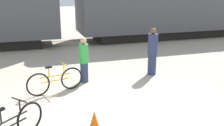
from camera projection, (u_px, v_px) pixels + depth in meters
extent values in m
plane|color=#B2A893|center=(122.00, 112.00, 7.00)|extent=(80.00, 80.00, 0.00)
cube|color=black|center=(175.00, 33.00, 17.53)|extent=(10.83, 2.22, 0.55)
cube|color=#4C4C51|center=(177.00, 0.00, 16.94)|extent=(12.89, 2.96, 3.66)
cube|color=#4C4238|center=(72.00, 45.00, 14.92)|extent=(39.05, 0.07, 0.01)
cube|color=#4C4238|center=(68.00, 41.00, 16.23)|extent=(39.05, 0.07, 0.01)
torus|color=black|center=(30.00, 117.00, 5.95)|extent=(0.58, 0.52, 0.73)
cylinder|color=black|center=(9.00, 120.00, 5.46)|extent=(0.73, 0.65, 0.04)
cylinder|color=black|center=(10.00, 126.00, 5.50)|extent=(0.66, 0.59, 0.04)
cylinder|color=black|center=(1.00, 117.00, 5.26)|extent=(0.04, 0.04, 0.30)
cube|color=black|center=(0.00, 110.00, 5.22)|extent=(0.20, 0.19, 0.05)
cylinder|color=black|center=(20.00, 107.00, 5.65)|extent=(0.04, 0.04, 0.34)
cylinder|color=black|center=(19.00, 100.00, 5.60)|extent=(0.33, 0.37, 0.03)
torus|color=black|center=(72.00, 78.00, 8.48)|extent=(0.72, 0.24, 0.73)
torus|color=black|center=(38.00, 85.00, 7.92)|extent=(0.72, 0.24, 0.73)
cylinder|color=gold|center=(55.00, 76.00, 8.14)|extent=(0.94, 0.28, 0.04)
cylinder|color=gold|center=(55.00, 80.00, 8.19)|extent=(0.86, 0.26, 0.04)
cylinder|color=gold|center=(49.00, 72.00, 8.00)|extent=(0.04, 0.04, 0.31)
cube|color=black|center=(48.00, 67.00, 7.96)|extent=(0.21, 0.13, 0.05)
cylinder|color=gold|center=(64.00, 69.00, 8.25)|extent=(0.04, 0.04, 0.34)
cylinder|color=gold|center=(64.00, 64.00, 8.20)|extent=(0.15, 0.45, 0.03)
cylinder|color=#283351|center=(84.00, 72.00, 9.13)|extent=(0.27, 0.27, 0.70)
cylinder|color=green|center=(84.00, 53.00, 8.94)|extent=(0.32, 0.32, 0.66)
sphere|color=tan|center=(83.00, 41.00, 8.82)|extent=(0.22, 0.22, 0.22)
cylinder|color=#283351|center=(152.00, 64.00, 9.91)|extent=(0.32, 0.32, 0.81)
cylinder|color=navy|center=(153.00, 44.00, 9.69)|extent=(0.37, 0.37, 0.75)
sphere|color=brown|center=(153.00, 31.00, 9.55)|extent=(0.22, 0.22, 0.22)
cone|color=orange|center=(94.00, 122.00, 5.92)|extent=(0.32, 0.32, 0.55)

